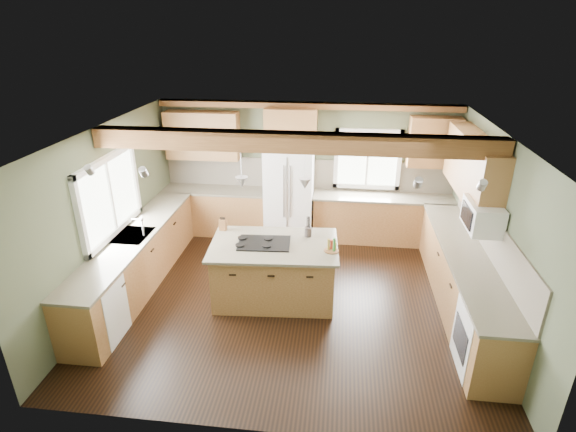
# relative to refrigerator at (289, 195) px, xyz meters

# --- Properties ---
(floor) EXTENTS (5.60, 5.60, 0.00)m
(floor) POSITION_rel_refrigerator_xyz_m (0.30, -2.12, -0.90)
(floor) COLOR black
(floor) RESTS_ON ground
(ceiling) EXTENTS (5.60, 5.60, 0.00)m
(ceiling) POSITION_rel_refrigerator_xyz_m (0.30, -2.12, 1.70)
(ceiling) COLOR silver
(ceiling) RESTS_ON wall_back
(wall_back) EXTENTS (5.60, 0.00, 5.60)m
(wall_back) POSITION_rel_refrigerator_xyz_m (0.30, 0.38, 0.40)
(wall_back) COLOR #4D553C
(wall_back) RESTS_ON ground
(wall_left) EXTENTS (0.00, 5.00, 5.00)m
(wall_left) POSITION_rel_refrigerator_xyz_m (-2.50, -2.12, 0.40)
(wall_left) COLOR #4D553C
(wall_left) RESTS_ON ground
(wall_right) EXTENTS (0.00, 5.00, 5.00)m
(wall_right) POSITION_rel_refrigerator_xyz_m (3.10, -2.12, 0.40)
(wall_right) COLOR #4D553C
(wall_right) RESTS_ON ground
(ceiling_beam) EXTENTS (5.55, 0.26, 0.26)m
(ceiling_beam) POSITION_rel_refrigerator_xyz_m (0.30, -2.11, 1.57)
(ceiling_beam) COLOR #593419
(ceiling_beam) RESTS_ON ceiling
(soffit_trim) EXTENTS (5.55, 0.20, 0.10)m
(soffit_trim) POSITION_rel_refrigerator_xyz_m (0.30, 0.28, 1.64)
(soffit_trim) COLOR #593419
(soffit_trim) RESTS_ON ceiling
(backsplash_back) EXTENTS (5.58, 0.03, 0.58)m
(backsplash_back) POSITION_rel_refrigerator_xyz_m (0.30, 0.36, 0.31)
(backsplash_back) COLOR brown
(backsplash_back) RESTS_ON wall_back
(backsplash_right) EXTENTS (0.03, 3.70, 0.58)m
(backsplash_right) POSITION_rel_refrigerator_xyz_m (3.08, -2.07, 0.31)
(backsplash_right) COLOR brown
(backsplash_right) RESTS_ON wall_right
(base_cab_back_left) EXTENTS (2.02, 0.60, 0.88)m
(base_cab_back_left) POSITION_rel_refrigerator_xyz_m (-1.49, 0.08, -0.46)
(base_cab_back_left) COLOR brown
(base_cab_back_left) RESTS_ON floor
(counter_back_left) EXTENTS (2.06, 0.64, 0.04)m
(counter_back_left) POSITION_rel_refrigerator_xyz_m (-1.49, 0.08, 0.00)
(counter_back_left) COLOR #4C4638
(counter_back_left) RESTS_ON base_cab_back_left
(base_cab_back_right) EXTENTS (2.62, 0.60, 0.88)m
(base_cab_back_right) POSITION_rel_refrigerator_xyz_m (1.79, 0.08, -0.46)
(base_cab_back_right) COLOR brown
(base_cab_back_right) RESTS_ON floor
(counter_back_right) EXTENTS (2.66, 0.64, 0.04)m
(counter_back_right) POSITION_rel_refrigerator_xyz_m (1.79, 0.08, 0.00)
(counter_back_right) COLOR #4C4638
(counter_back_right) RESTS_ON base_cab_back_right
(base_cab_left) EXTENTS (0.60, 3.70, 0.88)m
(base_cab_left) POSITION_rel_refrigerator_xyz_m (-2.20, -2.07, -0.46)
(base_cab_left) COLOR brown
(base_cab_left) RESTS_ON floor
(counter_left) EXTENTS (0.64, 3.74, 0.04)m
(counter_left) POSITION_rel_refrigerator_xyz_m (-2.20, -2.07, 0.00)
(counter_left) COLOR #4C4638
(counter_left) RESTS_ON base_cab_left
(base_cab_right) EXTENTS (0.60, 3.70, 0.88)m
(base_cab_right) POSITION_rel_refrigerator_xyz_m (2.80, -2.07, -0.46)
(base_cab_right) COLOR brown
(base_cab_right) RESTS_ON floor
(counter_right) EXTENTS (0.64, 3.74, 0.04)m
(counter_right) POSITION_rel_refrigerator_xyz_m (2.80, -2.07, 0.00)
(counter_right) COLOR #4C4638
(counter_right) RESTS_ON base_cab_right
(upper_cab_back_left) EXTENTS (1.40, 0.35, 0.90)m
(upper_cab_back_left) POSITION_rel_refrigerator_xyz_m (-1.69, 0.21, 1.05)
(upper_cab_back_left) COLOR brown
(upper_cab_back_left) RESTS_ON wall_back
(upper_cab_over_fridge) EXTENTS (0.96, 0.35, 0.70)m
(upper_cab_over_fridge) POSITION_rel_refrigerator_xyz_m (-0.00, 0.21, 1.25)
(upper_cab_over_fridge) COLOR brown
(upper_cab_over_fridge) RESTS_ON wall_back
(upper_cab_right) EXTENTS (0.35, 2.20, 0.90)m
(upper_cab_right) POSITION_rel_refrigerator_xyz_m (2.92, -1.22, 1.05)
(upper_cab_right) COLOR brown
(upper_cab_right) RESTS_ON wall_right
(upper_cab_back_corner) EXTENTS (0.90, 0.35, 0.90)m
(upper_cab_back_corner) POSITION_rel_refrigerator_xyz_m (2.60, 0.21, 1.05)
(upper_cab_back_corner) COLOR brown
(upper_cab_back_corner) RESTS_ON wall_back
(window_left) EXTENTS (0.04, 1.60, 1.05)m
(window_left) POSITION_rel_refrigerator_xyz_m (-2.48, -2.07, 0.65)
(window_left) COLOR white
(window_left) RESTS_ON wall_left
(window_back) EXTENTS (1.10, 0.04, 1.00)m
(window_back) POSITION_rel_refrigerator_xyz_m (1.45, 0.36, 0.65)
(window_back) COLOR white
(window_back) RESTS_ON wall_back
(sink) EXTENTS (0.50, 0.65, 0.03)m
(sink) POSITION_rel_refrigerator_xyz_m (-2.20, -2.07, 0.01)
(sink) COLOR #262628
(sink) RESTS_ON counter_left
(faucet) EXTENTS (0.02, 0.02, 0.28)m
(faucet) POSITION_rel_refrigerator_xyz_m (-2.02, -2.07, 0.15)
(faucet) COLOR #B2B2B7
(faucet) RESTS_ON sink
(dishwasher) EXTENTS (0.60, 0.60, 0.84)m
(dishwasher) POSITION_rel_refrigerator_xyz_m (-2.19, -3.37, -0.47)
(dishwasher) COLOR white
(dishwasher) RESTS_ON floor
(oven) EXTENTS (0.60, 0.72, 0.84)m
(oven) POSITION_rel_refrigerator_xyz_m (2.79, -3.37, -0.47)
(oven) COLOR white
(oven) RESTS_ON floor
(microwave) EXTENTS (0.40, 0.70, 0.38)m
(microwave) POSITION_rel_refrigerator_xyz_m (2.88, -2.17, 0.65)
(microwave) COLOR white
(microwave) RESTS_ON wall_right
(pendant_left) EXTENTS (0.18, 0.18, 0.16)m
(pendant_left) POSITION_rel_refrigerator_xyz_m (-0.42, -2.14, 0.98)
(pendant_left) COLOR #B2B2B7
(pendant_left) RESTS_ON ceiling
(pendant_right) EXTENTS (0.18, 0.18, 0.16)m
(pendant_right) POSITION_rel_refrigerator_xyz_m (0.46, -2.08, 0.98)
(pendant_right) COLOR #B2B2B7
(pendant_right) RESTS_ON ceiling
(refrigerator) EXTENTS (0.90, 0.74, 1.80)m
(refrigerator) POSITION_rel_refrigerator_xyz_m (0.00, 0.00, 0.00)
(refrigerator) COLOR white
(refrigerator) RESTS_ON floor
(island) EXTENTS (1.84, 1.20, 0.88)m
(island) POSITION_rel_refrigerator_xyz_m (0.02, -2.11, -0.46)
(island) COLOR brown
(island) RESTS_ON floor
(island_top) EXTENTS (1.96, 1.32, 0.04)m
(island_top) POSITION_rel_refrigerator_xyz_m (0.02, -2.11, 0.00)
(island_top) COLOR #4C4638
(island_top) RESTS_ON island
(cooktop) EXTENTS (0.80, 0.56, 0.02)m
(cooktop) POSITION_rel_refrigerator_xyz_m (-0.13, -2.12, 0.03)
(cooktop) COLOR black
(cooktop) RESTS_ON island_top
(knife_block) EXTENTS (0.12, 0.10, 0.18)m
(knife_block) POSITION_rel_refrigerator_xyz_m (-0.85, -1.73, 0.11)
(knife_block) COLOR brown
(knife_block) RESTS_ON island_top
(utensil_crock) EXTENTS (0.14, 0.14, 0.15)m
(utensil_crock) POSITION_rel_refrigerator_xyz_m (0.50, -1.79, 0.09)
(utensil_crock) COLOR #372E2C
(utensil_crock) RESTS_ON island_top
(bottle_tray) EXTENTS (0.25, 0.25, 0.20)m
(bottle_tray) POSITION_rel_refrigerator_xyz_m (0.87, -2.23, 0.12)
(bottle_tray) COLOR brown
(bottle_tray) RESTS_ON island_top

